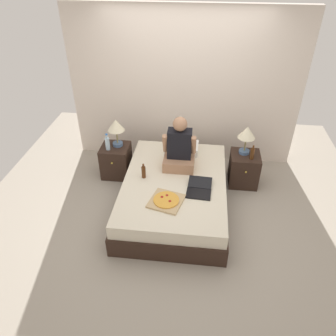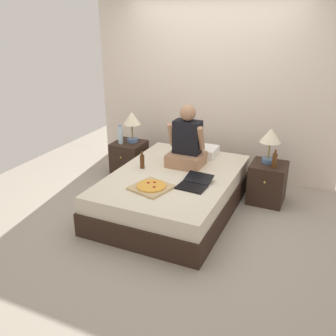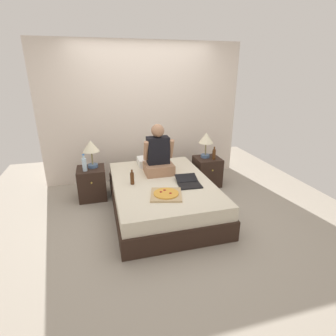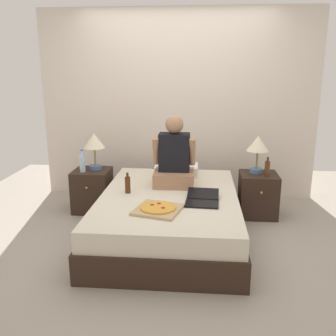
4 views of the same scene
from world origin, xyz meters
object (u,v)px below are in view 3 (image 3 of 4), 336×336
bed (162,195)px  laptop (189,183)px  person_seated (158,156)px  pizza_box (166,194)px  lamp_on_right_nightstand (206,140)px  nightstand_left (92,183)px  nightstand_right (207,171)px  beer_bottle_on_bed (132,178)px  beer_bottle (214,154)px  lamp_on_left_nightstand (91,148)px  water_bottle (84,164)px

bed → laptop: (0.34, -0.21, 0.26)m
person_seated → pizza_box: bearing=-96.3°
lamp_on_right_nightstand → pizza_box: 1.64m
bed → nightstand_left: nightstand_left is taller
nightstand_right → pizza_box: bearing=-133.2°
bed → beer_bottle_on_bed: bearing=178.5°
pizza_box → person_seated: bearing=83.7°
lamp_on_right_nightstand → person_seated: 1.04m
lamp_on_right_nightstand → beer_bottle: 0.29m
beer_bottle_on_bed → beer_bottle: bearing=20.4°
beer_bottle → person_seated: bearing=-167.7°
laptop → bed: bearing=148.4°
nightstand_left → beer_bottle_on_bed: (0.58, -0.67, 0.30)m
lamp_on_left_nightstand → person_seated: person_seated is taller
beer_bottle → beer_bottle_on_bed: 1.63m
bed → person_seated: bearing=85.4°
lamp_on_left_nightstand → lamp_on_right_nightstand: 1.97m
water_bottle → nightstand_right: water_bottle is taller
lamp_on_left_nightstand → lamp_on_right_nightstand: bearing=0.0°
lamp_on_left_nightstand → person_seated: size_ratio=0.58×
water_bottle → beer_bottle: 2.19m
lamp_on_right_nightstand → nightstand_left: bearing=-178.6°
lamp_on_right_nightstand → pizza_box: lamp_on_right_nightstand is taller
beer_bottle_on_bed → bed: bearing=-1.5°
nightstand_left → lamp_on_right_nightstand: bearing=1.4°
lamp_on_right_nightstand → laptop: bearing=-124.6°
lamp_on_right_nightstand → lamp_on_left_nightstand: bearing=180.0°
lamp_on_right_nightstand → person_seated: size_ratio=0.58×
water_bottle → lamp_on_right_nightstand: bearing=3.8°
nightstand_right → lamp_on_right_nightstand: (-0.03, 0.05, 0.59)m
bed → nightstand_right: size_ratio=3.99×
bed → lamp_on_right_nightstand: lamp_on_right_nightstand is taller
bed → laptop: 0.48m
beer_bottle_on_bed → lamp_on_left_nightstand: bearing=127.2°
laptop → beer_bottle_on_bed: size_ratio=1.97×
nightstand_left → lamp_on_left_nightstand: (0.04, 0.05, 0.59)m
nightstand_left → water_bottle: size_ratio=1.89×
bed → beer_bottle: (1.09, 0.58, 0.39)m
water_bottle → laptop: 1.66m
nightstand_left → lamp_on_left_nightstand: bearing=51.4°
nightstand_right → laptop: (-0.68, -0.89, 0.23)m
bed → water_bottle: size_ratio=7.55×
water_bottle → beer_bottle: bearing=-0.3°
lamp_on_left_nightstand → water_bottle: (-0.12, -0.14, -0.22)m
nightstand_right → lamp_on_right_nightstand: bearing=120.9°
bed → nightstand_left: size_ratio=3.99×
lamp_on_left_nightstand → beer_bottle_on_bed: bearing=-52.8°
bed → nightstand_right: 1.23m
lamp_on_right_nightstand → laptop: 1.20m
nightstand_right → nightstand_left: bearing=180.0°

